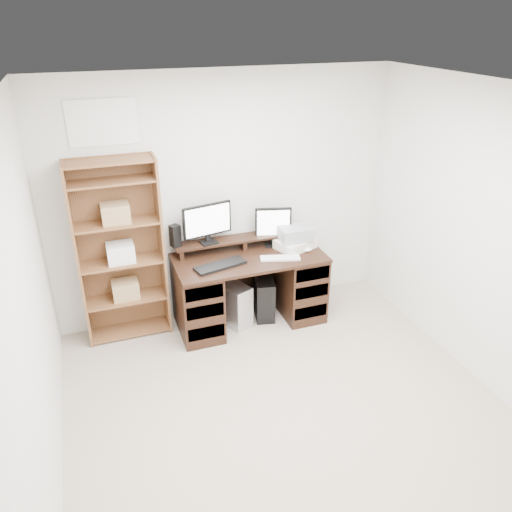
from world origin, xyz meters
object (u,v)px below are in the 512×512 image
tower_silver (231,303)px  tower_black (264,295)px  bookshelf (120,250)px  desk (249,288)px  monitor_small (273,225)px  monitor_wide (207,222)px  printer (295,244)px

tower_silver → tower_black: tower_silver is taller
bookshelf → tower_black: bearing=-6.1°
desk → tower_silver: bearing=170.7°
monitor_small → tower_black: (-0.14, -0.11, -0.75)m
monitor_small → tower_silver: (-0.51, -0.14, -0.74)m
desk → tower_black: bearing=19.2°
desk → monitor_wide: size_ratio=2.97×
desk → monitor_small: (0.32, 0.17, 0.58)m
monitor_small → tower_silver: size_ratio=0.89×
printer → tower_black: size_ratio=0.78×
monitor_wide → desk: bearing=-40.1°
monitor_wide → monitor_small: (0.69, -0.03, -0.12)m
monitor_wide → tower_black: size_ratio=1.06×
desk → tower_black: size_ratio=3.16×
tower_silver → monitor_wide: bearing=113.7°
desk → tower_black: 0.26m
monitor_wide → monitor_small: size_ratio=1.24×
monitor_small → desk: bearing=-137.4°
desk → monitor_wide: (-0.36, 0.20, 0.71)m
monitor_small → bookshelf: bearing=-166.9°
desk → tower_black: (0.18, 0.06, -0.17)m
monitor_wide → bookshelf: bearing=167.9°
desk → monitor_wide: monitor_wide is taller
printer → tower_silver: printer is taller
tower_black → bookshelf: size_ratio=0.26×
desk → tower_silver: size_ratio=3.27×
tower_silver → bookshelf: bookshelf is taller
desk → monitor_small: monitor_small is taller
printer → tower_black: (-0.33, 0.04, -0.57)m
tower_silver → printer: bearing=-23.0°
tower_silver → tower_black: 0.37m
monitor_small → tower_black: 0.77m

